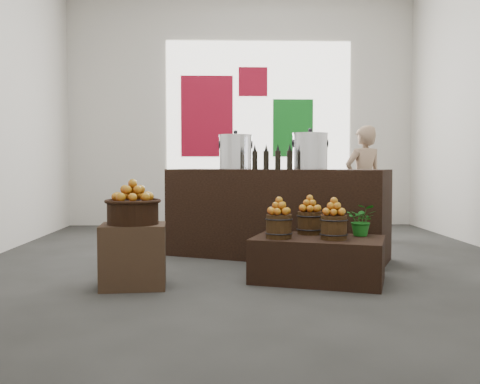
{
  "coord_description": "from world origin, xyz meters",
  "views": [
    {
      "loc": [
        -0.32,
        -5.87,
        1.07
      ],
      "look_at": [
        -0.15,
        -0.4,
        0.79
      ],
      "focal_mm": 40.0,
      "sensor_mm": 36.0,
      "label": 1
    }
  ],
  "objects_px": {
    "stock_pot_center": "(310,152)",
    "counter": "(276,214)",
    "display_table": "(318,259)",
    "shopper": "(364,182)",
    "crate": "(133,256)",
    "stock_pot_left": "(236,153)",
    "wicker_basket": "(133,213)"
  },
  "relations": [
    {
      "from": "stock_pot_left",
      "to": "wicker_basket",
      "type": "bearing_deg",
      "value": -119.38
    },
    {
      "from": "stock_pot_center",
      "to": "crate",
      "type": "bearing_deg",
      "value": -143.87
    },
    {
      "from": "counter",
      "to": "shopper",
      "type": "distance_m",
      "value": 2.13
    },
    {
      "from": "display_table",
      "to": "wicker_basket",
      "type": "bearing_deg",
      "value": -154.49
    },
    {
      "from": "stock_pot_center",
      "to": "counter",
      "type": "bearing_deg",
      "value": 155.42
    },
    {
      "from": "wicker_basket",
      "to": "stock_pot_center",
      "type": "height_order",
      "value": "stock_pot_center"
    },
    {
      "from": "crate",
      "to": "display_table",
      "type": "bearing_deg",
      "value": 6.56
    },
    {
      "from": "display_table",
      "to": "counter",
      "type": "bearing_deg",
      "value": 120.76
    },
    {
      "from": "crate",
      "to": "wicker_basket",
      "type": "bearing_deg",
      "value": 0.0
    },
    {
      "from": "wicker_basket",
      "to": "stock_pot_center",
      "type": "xyz_separation_m",
      "value": [
        1.75,
        1.27,
        0.55
      ]
    },
    {
      "from": "wicker_basket",
      "to": "counter",
      "type": "xyz_separation_m",
      "value": [
        1.39,
        1.44,
        -0.15
      ]
    },
    {
      "from": "crate",
      "to": "counter",
      "type": "bearing_deg",
      "value": 46.01
    },
    {
      "from": "crate",
      "to": "counter",
      "type": "distance_m",
      "value": 2.01
    },
    {
      "from": "display_table",
      "to": "stock_pot_center",
      "type": "relative_size",
      "value": 3.04
    },
    {
      "from": "counter",
      "to": "stock_pot_center",
      "type": "relative_size",
      "value": 6.47
    },
    {
      "from": "crate",
      "to": "stock_pot_left",
      "type": "height_order",
      "value": "stock_pot_left"
    },
    {
      "from": "stock_pot_left",
      "to": "stock_pot_center",
      "type": "distance_m",
      "value": 0.9
    },
    {
      "from": "wicker_basket",
      "to": "crate",
      "type": "bearing_deg",
      "value": 0.0
    },
    {
      "from": "display_table",
      "to": "stock_pot_left",
      "type": "relative_size",
      "value": 3.04
    },
    {
      "from": "display_table",
      "to": "stock_pot_center",
      "type": "bearing_deg",
      "value": 103.85
    },
    {
      "from": "crate",
      "to": "display_table",
      "type": "xyz_separation_m",
      "value": [
        1.65,
        0.19,
        -0.07
      ]
    },
    {
      "from": "display_table",
      "to": "crate",
      "type": "bearing_deg",
      "value": -154.49
    },
    {
      "from": "display_table",
      "to": "shopper",
      "type": "relative_size",
      "value": 0.72
    },
    {
      "from": "counter",
      "to": "crate",
      "type": "bearing_deg",
      "value": -109.41
    },
    {
      "from": "counter",
      "to": "stock_pot_left",
      "type": "distance_m",
      "value": 0.86
    },
    {
      "from": "display_table",
      "to": "shopper",
      "type": "distance_m",
      "value": 3.1
    },
    {
      "from": "stock_pot_left",
      "to": "shopper",
      "type": "distance_m",
      "value": 2.35
    },
    {
      "from": "wicker_basket",
      "to": "counter",
      "type": "bearing_deg",
      "value": 46.01
    },
    {
      "from": "crate",
      "to": "counter",
      "type": "relative_size",
      "value": 0.22
    },
    {
      "from": "crate",
      "to": "shopper",
      "type": "relative_size",
      "value": 0.34
    },
    {
      "from": "stock_pot_left",
      "to": "crate",
      "type": "bearing_deg",
      "value": -119.38
    },
    {
      "from": "crate",
      "to": "wicker_basket",
      "type": "relative_size",
      "value": 1.25
    }
  ]
}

